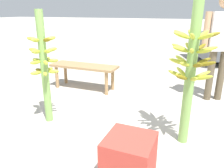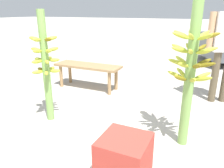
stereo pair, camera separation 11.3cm
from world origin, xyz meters
name	(u,v)px [view 1 (the left image)]	position (x,y,z in m)	size (l,w,h in m)	color
ground_plane	(104,146)	(0.00, 0.00, 0.00)	(80.00, 80.00, 0.00)	#B2AA9E
banana_stalk_left	(44,65)	(-0.92, 0.25, 0.75)	(0.35, 0.36, 1.40)	#7AA851
banana_stalk_center	(192,62)	(0.76, 0.42, 0.90)	(0.45, 0.45, 1.75)	#7AA851
vendor_person	(221,39)	(1.09, 1.87, 0.98)	(0.56, 0.31, 1.62)	brown
market_bench	(84,69)	(-1.10, 1.53, 0.38)	(1.23, 0.41, 0.45)	#99754C
produce_crate	(129,158)	(0.39, -0.35, 0.20)	(0.40, 0.40, 0.40)	#B2382D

